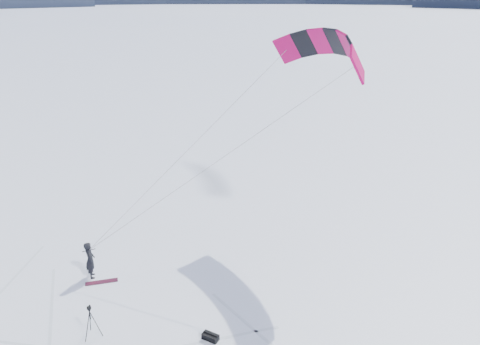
{
  "coord_description": "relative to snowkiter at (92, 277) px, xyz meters",
  "views": [
    {
      "loc": [
        3.07,
        -13.47,
        11.8
      ],
      "look_at": [
        5.78,
        6.36,
        3.77
      ],
      "focal_mm": 35.0,
      "sensor_mm": 36.0,
      "label": 1
    }
  ],
  "objects": [
    {
      "name": "horizon_hills",
      "position": [
        0.98,
        -4.47,
        4.62
      ],
      "size": [
        704.0,
        705.94,
        10.47
      ],
      "color": "#1F263D",
      "rests_on": "ground"
    },
    {
      "name": "snowkiter",
      "position": [
        0.0,
        0.0,
        0.0
      ],
      "size": [
        0.54,
        0.69,
        1.69
      ],
      "primitive_type": "imported",
      "rotation": [
        0.0,
        0.0,
        1.81
      ],
      "color": "black",
      "rests_on": "ground"
    },
    {
      "name": "snowboard",
      "position": [
        0.46,
        -0.49,
        0.02
      ],
      "size": [
        1.36,
        0.42,
        0.04
      ],
      "primitive_type": "cube",
      "rotation": [
        0.0,
        0.0,
        0.12
      ],
      "color": "maroon",
      "rests_on": "ground"
    },
    {
      "name": "tripod",
      "position": [
        0.6,
        -3.83,
        0.83
      ],
      "size": [
        0.61,
        0.65,
        1.29
      ],
      "rotation": [
        0.0,
        0.0,
        -0.14
      ],
      "color": "black",
      "rests_on": "ground"
    },
    {
      "name": "gear_bag_b",
      "position": [
        4.81,
        -4.59,
        0.12
      ],
      "size": [
        0.66,
        0.59,
        0.28
      ],
      "rotation": [
        0.0,
        0.0,
        -0.64
      ],
      "color": "black",
      "rests_on": "ground"
    },
    {
      "name": "power_kite",
      "position": [
        11.08,
        3.65,
        9.04
      ],
      "size": [
        12.49,
        6.68,
        8.67
      ],
      "color": "#BA044E",
      "rests_on": "ground"
    }
  ]
}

